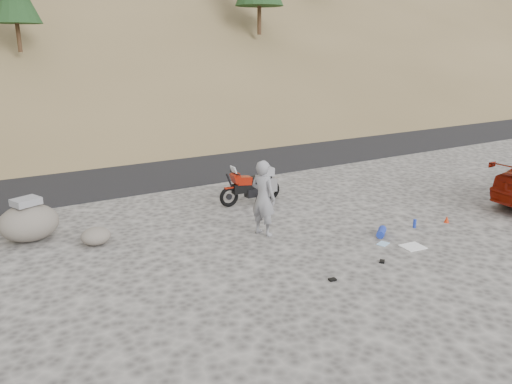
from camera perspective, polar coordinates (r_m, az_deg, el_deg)
ground at (r=12.03m, az=4.86°, el=-5.33°), size 140.00×140.00×0.00m
road at (r=19.71m, az=-10.56°, el=3.05°), size 120.00×7.00×0.05m
motorcycle at (r=14.56m, az=-0.32°, el=0.71°), size 2.00×0.58×1.19m
man at (r=12.27m, az=0.82°, el=-4.83°), size 0.66×0.79×1.85m
boulder at (r=12.90m, az=-24.54°, el=-3.12°), size 1.53×1.37×1.06m
small_rock at (r=12.16m, az=-17.84°, el=-4.82°), size 0.76×0.70×0.41m
gear_white_cloth at (r=12.05m, az=17.49°, el=-5.98°), size 0.54×0.49×0.02m
gear_blue_mat at (r=12.51m, az=14.14°, el=-4.45°), size 0.49×0.44×0.19m
gear_bottle at (r=13.28m, az=17.68°, el=-3.45°), size 0.10×0.10×0.22m
gear_funnel at (r=13.94m, az=20.97°, el=-2.94°), size 0.17×0.17×0.18m
gear_glove_a at (r=10.06m, az=8.73°, el=-9.86°), size 0.16×0.12×0.04m
gear_glove_b at (r=11.05m, az=14.21°, el=-7.70°), size 0.17×0.17×0.05m
gear_blue_cloth at (r=12.04m, az=14.31°, el=-5.75°), size 0.35×0.30×0.01m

